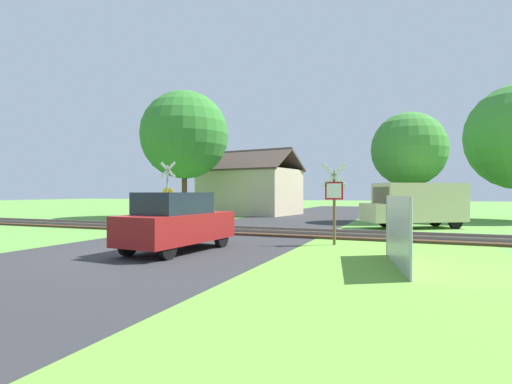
% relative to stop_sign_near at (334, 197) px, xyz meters
% --- Properties ---
extents(ground_plane, '(160.00, 160.00, 0.00)m').
position_rel_stop_sign_near_xyz_m(ground_plane, '(-4.86, -3.73, -1.63)').
color(ground_plane, '#5B933D').
extents(road_asphalt, '(7.75, 80.00, 0.01)m').
position_rel_stop_sign_near_xyz_m(road_asphalt, '(-4.86, -1.73, -1.63)').
color(road_asphalt, '#2D2D30').
rests_on(road_asphalt, ground).
extents(grass_verge, '(6.00, 20.00, 0.01)m').
position_rel_stop_sign_near_xyz_m(grass_verge, '(2.02, -5.73, -1.63)').
color(grass_verge, '#64A237').
rests_on(grass_verge, ground).
extents(rail_track, '(60.00, 2.60, 0.22)m').
position_rel_stop_sign_near_xyz_m(rail_track, '(-4.86, 2.81, -1.58)').
color(rail_track, '#422D1E').
rests_on(rail_track, ground).
extents(stop_sign_near, '(0.88, 0.16, 2.80)m').
position_rel_stop_sign_near_xyz_m(stop_sign_near, '(0.00, 0.00, 0.00)').
color(stop_sign_near, brown).
rests_on(stop_sign_near, ground).
extents(crossing_sign_far, '(0.87, 0.19, 3.41)m').
position_rel_stop_sign_near_xyz_m(crossing_sign_far, '(-9.64, 4.41, 0.28)').
color(crossing_sign_far, '#9E9EA5').
rests_on(crossing_sign_far, ground).
extents(house, '(8.46, 6.49, 5.26)m').
position_rel_stop_sign_near_xyz_m(house, '(-10.00, 16.56, 0.32)').
color(house, '#C6B293').
rests_on(house, ground).
extents(tree_right, '(4.44, 4.44, 6.59)m').
position_rel_stop_sign_near_xyz_m(tree_right, '(2.22, 12.09, 2.71)').
color(tree_right, '#513823').
rests_on(tree_right, ground).
extents(tree_left, '(6.26, 6.26, 9.01)m').
position_rel_stop_sign_near_xyz_m(tree_left, '(-12.73, 11.05, 4.24)').
color(tree_left, '#513823').
rests_on(tree_left, ground).
extents(mail_truck, '(5.13, 4.19, 2.24)m').
position_rel_stop_sign_near_xyz_m(mail_truck, '(2.61, 7.88, -0.39)').
color(mail_truck, beige).
rests_on(mail_truck, ground).
extents(parked_car, '(1.97, 4.12, 1.78)m').
position_rel_stop_sign_near_xyz_m(parked_car, '(-4.12, -3.22, -0.74)').
color(parked_car, maroon).
rests_on(parked_car, ground).
extents(fence_panel, '(0.71, 3.43, 1.70)m').
position_rel_stop_sign_near_xyz_m(fence_panel, '(2.13, -3.32, -0.78)').
color(fence_panel, '#9E9EA5').
rests_on(fence_panel, ground).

